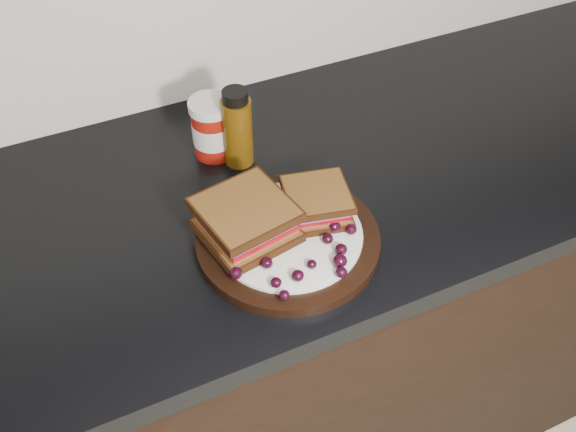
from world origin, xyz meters
name	(u,v)px	position (x,y,z in m)	size (l,w,h in m)	color
base_cabinets	(190,379)	(0.00, 1.70, 0.43)	(3.96, 0.58, 0.86)	black
countertop	(160,232)	(0.00, 1.70, 0.88)	(3.98, 0.60, 0.04)	black
plate	(288,240)	(0.17, 1.57, 0.91)	(0.28, 0.28, 0.02)	black
sandwich_left	(246,220)	(0.11, 1.60, 0.95)	(0.13, 0.13, 0.06)	brown
sandwich_right	(317,202)	(0.23, 1.60, 0.95)	(0.10, 0.10, 0.04)	brown
grape_0	(236,273)	(0.07, 1.53, 0.93)	(0.02, 0.02, 0.02)	black
grape_1	(267,263)	(0.11, 1.53, 0.93)	(0.02, 0.02, 0.02)	black
grape_2	(276,283)	(0.11, 1.49, 0.93)	(0.02, 0.02, 0.01)	black
grape_3	(284,295)	(0.11, 1.46, 0.93)	(0.02, 0.02, 0.01)	black
grape_4	(298,276)	(0.14, 1.49, 0.93)	(0.02, 0.02, 0.02)	black
grape_5	(312,264)	(0.17, 1.50, 0.93)	(0.01, 0.01, 0.01)	black
grape_6	(341,272)	(0.20, 1.47, 0.93)	(0.02, 0.02, 0.02)	black
grape_7	(340,261)	(0.21, 1.49, 0.93)	(0.02, 0.02, 0.02)	black
grape_8	(341,249)	(0.22, 1.50, 0.93)	(0.02, 0.02, 0.02)	black
grape_9	(328,239)	(0.21, 1.53, 0.93)	(0.02, 0.02, 0.02)	black
grape_10	(351,229)	(0.25, 1.53, 0.93)	(0.02, 0.02, 0.02)	black
grape_11	(334,226)	(0.23, 1.55, 0.93)	(0.02, 0.02, 0.02)	black
grape_12	(336,217)	(0.25, 1.57, 0.93)	(0.02, 0.02, 0.02)	black
grape_13	(326,199)	(0.25, 1.61, 0.93)	(0.02, 0.02, 0.02)	black
grape_14	(312,196)	(0.23, 1.63, 0.93)	(0.02, 0.02, 0.01)	black
grape_15	(253,218)	(0.13, 1.62, 0.93)	(0.02, 0.02, 0.02)	black
grape_16	(236,224)	(0.10, 1.62, 0.93)	(0.02, 0.02, 0.02)	black
grape_17	(236,236)	(0.09, 1.59, 0.93)	(0.02, 0.02, 0.02)	black
grape_18	(233,253)	(0.08, 1.56, 0.93)	(0.02, 0.02, 0.02)	black
grape_19	(241,249)	(0.09, 1.57, 0.93)	(0.02, 0.02, 0.02)	black
grape_20	(260,231)	(0.13, 1.59, 0.93)	(0.02, 0.02, 0.01)	black
grape_21	(250,233)	(0.11, 1.59, 0.93)	(0.02, 0.02, 0.01)	black
grape_22	(247,245)	(0.10, 1.57, 0.93)	(0.02, 0.02, 0.02)	black
condiment_jar	(212,128)	(0.14, 1.83, 0.95)	(0.07, 0.07, 0.11)	#96150A
oil_bottle	(237,127)	(0.17, 1.79, 0.97)	(0.05, 0.05, 0.14)	#503308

